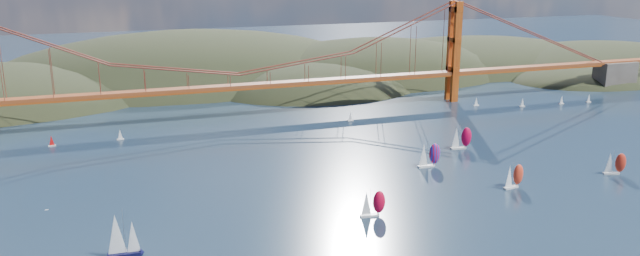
% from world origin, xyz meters
% --- Properties ---
extents(headlands, '(725.00, 225.00, 96.00)m').
position_xyz_m(headlands, '(44.95, 278.29, -12.46)').
color(headlands, black).
rests_on(headlands, ground).
extents(bridge, '(552.00, 12.00, 55.00)m').
position_xyz_m(bridge, '(-1.75, 180.00, 32.23)').
color(bridge, brown).
rests_on(bridge, ground).
extents(sloop_navy, '(8.74, 4.99, 13.54)m').
position_xyz_m(sloop_navy, '(-60.84, 40.57, 5.98)').
color(sloop_navy, black).
rests_on(sloop_navy, ground).
extents(racer_0, '(8.10, 3.38, 9.25)m').
position_xyz_m(racer_0, '(13.06, 43.97, 4.37)').
color(racer_0, silver).
rests_on(racer_0, ground).
extents(racer_1, '(8.32, 4.21, 9.35)m').
position_xyz_m(racer_1, '(69.24, 51.07, 4.42)').
color(racer_1, silver).
rests_on(racer_1, ground).
extents(racer_2, '(8.19, 4.90, 9.18)m').
position_xyz_m(racer_2, '(113.03, 51.05, 4.34)').
color(racer_2, silver).
rests_on(racer_2, ground).
extents(racer_3, '(9.12, 3.88, 10.38)m').
position_xyz_m(racer_3, '(76.26, 97.22, 4.90)').
color(racer_3, silver).
rests_on(racer_3, ground).
extents(racer_rwb, '(9.05, 3.64, 10.45)m').
position_xyz_m(racer_rwb, '(52.28, 80.60, 4.94)').
color(racer_rwb, white).
rests_on(racer_rwb, ground).
extents(distant_boat_2, '(3.00, 2.00, 4.70)m').
position_xyz_m(distant_boat_2, '(-86.09, 156.36, 2.41)').
color(distant_boat_2, silver).
rests_on(distant_boat_2, ground).
extents(distant_boat_3, '(3.00, 2.00, 4.70)m').
position_xyz_m(distant_boat_3, '(-58.27, 157.24, 2.41)').
color(distant_boat_3, silver).
rests_on(distant_boat_3, ground).
extents(distant_boat_4, '(3.00, 2.00, 4.70)m').
position_xyz_m(distant_boat_4, '(126.04, 163.80, 2.41)').
color(distant_boat_4, silver).
rests_on(distant_boat_4, ground).
extents(distant_boat_5, '(3.00, 2.00, 4.70)m').
position_xyz_m(distant_boat_5, '(148.32, 153.89, 2.41)').
color(distant_boat_5, silver).
rests_on(distant_boat_5, ground).
extents(distant_boat_6, '(3.00, 2.00, 4.70)m').
position_xyz_m(distant_boat_6, '(172.71, 152.55, 2.41)').
color(distant_boat_6, silver).
rests_on(distant_boat_6, ground).
extents(distant_boat_7, '(3.00, 2.00, 4.70)m').
position_xyz_m(distant_boat_7, '(189.63, 150.95, 2.41)').
color(distant_boat_7, silver).
rests_on(distant_boat_7, ground).
extents(distant_boat_8, '(3.00, 2.00, 4.70)m').
position_xyz_m(distant_boat_8, '(49.59, 155.34, 2.41)').
color(distant_boat_8, silver).
rests_on(distant_boat_8, ground).
extents(gull, '(0.90, 0.25, 0.17)m').
position_xyz_m(gull, '(-76.54, 27.36, 20.79)').
color(gull, white).
rests_on(gull, ground).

